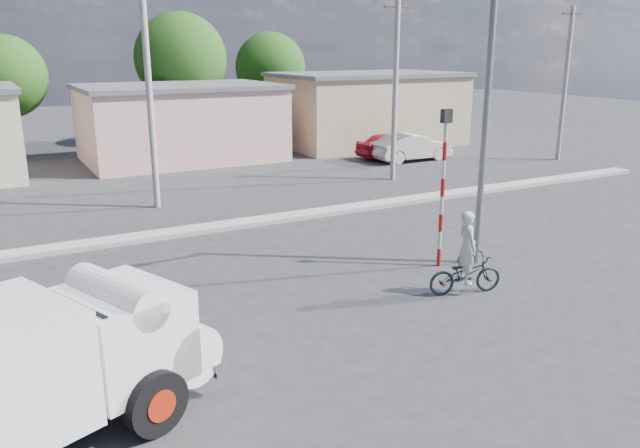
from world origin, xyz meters
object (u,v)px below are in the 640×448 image
truck (23,373)px  traffic_pole (443,175)px  bicycle (465,274)px  streetlight (484,85)px  car_red (393,145)px  cyclist (466,259)px  car_cream (412,147)px

truck → traffic_pole: size_ratio=1.42×
bicycle → streetlight: streetlight is taller
car_red → traffic_pole: 17.97m
cyclist → traffic_pole: size_ratio=0.42×
cyclist → car_red: 19.91m
bicycle → traffic_pole: 2.94m
car_red → traffic_pole: size_ratio=0.97×
traffic_pole → car_cream: bearing=55.8°
car_cream → streetlight: 17.32m
bicycle → car_red: car_red is taller
car_cream → streetlight: size_ratio=0.50×
car_red → truck: bearing=133.6°
truck → streetlight: bearing=-5.6°
cyclist → streetlight: streetlight is taller
car_cream → bicycle: bearing=147.4°
car_cream → traffic_pole: traffic_pole is taller
car_red → bicycle: bearing=150.0°
bicycle → cyclist: (0.00, 0.00, 0.41)m
bicycle → car_cream: 19.07m
streetlight → car_red: bearing=62.1°
cyclist → streetlight: size_ratio=0.20×
bicycle → traffic_pole: (0.75, 1.92, 2.10)m
streetlight → truck: bearing=-163.8°
traffic_pole → truck: bearing=-161.1°
cyclist → traffic_pole: 2.67m
car_cream → car_red: car_cream is taller
car_cream → car_red: (-0.38, 1.21, -0.02)m
bicycle → car_red: size_ratio=0.45×
truck → bicycle: bearing=-11.8°
bicycle → car_red: (9.95, 17.25, 0.22)m
car_red → cyclist: bearing=150.0°
truck → car_cream: truck is taller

